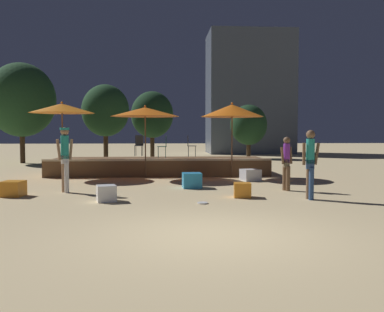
{
  "coord_description": "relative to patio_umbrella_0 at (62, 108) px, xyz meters",
  "views": [
    {
      "loc": [
        -0.8,
        -7.21,
        1.75
      ],
      "look_at": [
        0.0,
        4.96,
        1.07
      ],
      "focal_mm": 40.0,
      "sensor_mm": 36.0,
      "label": 1
    }
  ],
  "objects": [
    {
      "name": "cube_seat_0",
      "position": [
        2.44,
        -5.89,
        -2.47
      ],
      "size": [
        0.57,
        0.57,
        0.41
      ],
      "rotation": [
        0.0,
        0.0,
        0.25
      ],
      "color": "white",
      "rests_on": "ground"
    },
    {
      "name": "cube_seat_3",
      "position": [
        4.78,
        -3.38,
        -2.44
      ],
      "size": [
        0.61,
        0.61,
        0.47
      ],
      "rotation": [
        0.0,
        0.0,
        0.05
      ],
      "color": "#2D9EDB",
      "rests_on": "ground"
    },
    {
      "name": "person_1",
      "position": [
        7.7,
        -5.91,
        -1.67
      ],
      "size": [
        0.48,
        0.31,
        1.81
      ],
      "rotation": [
        0.0,
        0.0,
        1.65
      ],
      "color": "#2D4C7F",
      "rests_on": "ground"
    },
    {
      "name": "bistro_chair_0",
      "position": [
        5.01,
        1.51,
        -1.41
      ],
      "size": [
        0.4,
        0.4,
        0.9
      ],
      "rotation": [
        0.0,
        0.0,
        1.5
      ],
      "color": "#2D3338",
      "rests_on": "wooden_deck"
    },
    {
      "name": "frisbee_disc",
      "position": [
        4.85,
        -6.38,
        -2.65
      ],
      "size": [
        0.26,
        0.26,
        0.03
      ],
      "color": "white",
      "rests_on": "ground"
    },
    {
      "name": "patio_umbrella_0",
      "position": [
        0.0,
        0.0,
        0.0
      ],
      "size": [
        2.46,
        2.46,
        2.94
      ],
      "color": "brown",
      "rests_on": "ground"
    },
    {
      "name": "bistro_chair_2",
      "position": [
        2.82,
        2.07,
        -1.41
      ],
      "size": [
        0.4,
        0.4,
        0.9
      ],
      "rotation": [
        0.0,
        0.0,
        6.17
      ],
      "color": "#2D3338",
      "rests_on": "wooden_deck"
    },
    {
      "name": "background_tree_1",
      "position": [
        0.39,
        9.41,
        0.38
      ],
      "size": [
        2.85,
        2.85,
        4.63
      ],
      "color": "#3D2B1C",
      "rests_on": "ground"
    },
    {
      "name": "bistro_chair_1",
      "position": [
        3.91,
        0.8,
        -1.41
      ],
      "size": [
        0.4,
        0.4,
        0.9
      ],
      "rotation": [
        0.0,
        0.0,
        4.71
      ],
      "color": "#1E4C47",
      "rests_on": "wooden_deck"
    },
    {
      "name": "patio_umbrella_1",
      "position": [
        3.19,
        -0.29,
        -0.14
      ],
      "size": [
        2.61,
        2.61,
        2.79
      ],
      "color": "brown",
      "rests_on": "ground"
    },
    {
      "name": "cube_seat_1",
      "position": [
        7.03,
        -1.5,
        -2.46
      ],
      "size": [
        0.74,
        0.74,
        0.41
      ],
      "rotation": [
        0.0,
        0.0,
        0.24
      ],
      "color": "white",
      "rests_on": "ground"
    },
    {
      "name": "ground_plane",
      "position": [
        4.7,
        -9.55,
        -2.67
      ],
      "size": [
        120.0,
        120.0,
        0.0
      ],
      "primitive_type": "plane",
      "color": "#D1B784"
    },
    {
      "name": "wooden_deck",
      "position": [
        3.7,
        1.34,
        -2.35
      ],
      "size": [
        8.91,
        3.0,
        0.72
      ],
      "color": "brown",
      "rests_on": "ground"
    },
    {
      "name": "background_tree_3",
      "position": [
        3.14,
        11.41,
        0.22
      ],
      "size": [
        2.77,
        2.77,
        4.43
      ],
      "color": "#3D2B1C",
      "rests_on": "ground"
    },
    {
      "name": "background_tree_0",
      "position": [
        9.55,
        11.49,
        -0.43
      ],
      "size": [
        2.45,
        2.45,
        3.59
      ],
      "color": "#3D2B1C",
      "rests_on": "ground"
    },
    {
      "name": "cube_seat_2",
      "position": [
        -0.23,
        -4.84,
        -2.46
      ],
      "size": [
        0.62,
        0.62,
        0.42
      ],
      "rotation": [
        0.0,
        0.0,
        -0.15
      ],
      "color": "orange",
      "rests_on": "ground"
    },
    {
      "name": "cube_seat_4",
      "position": [
        6.01,
        -5.42,
        -2.48
      ],
      "size": [
        0.5,
        0.5,
        0.39
      ],
      "rotation": [
        0.0,
        0.0,
        -0.12
      ],
      "color": "orange",
      "rests_on": "ground"
    },
    {
      "name": "person_2",
      "position": [
        1.04,
        -4.18,
        -1.56
      ],
      "size": [
        0.46,
        0.38,
        1.9
      ],
      "rotation": [
        0.0,
        0.0,
        5.36
      ],
      "color": "#997051",
      "rests_on": "ground"
    },
    {
      "name": "patio_umbrella_2",
      "position": [
        6.54,
        -0.3,
        -0.08
      ],
      "size": [
        2.41,
        2.41,
        2.91
      ],
      "color": "brown",
      "rests_on": "ground"
    },
    {
      "name": "person_0",
      "position": [
        7.57,
        -4.2,
        -1.81
      ],
      "size": [
        0.44,
        0.27,
        1.62
      ],
      "rotation": [
        0.0,
        0.0,
        1.98
      ],
      "color": "brown",
      "rests_on": "ground"
    },
    {
      "name": "distant_building",
      "position": [
        11.06,
        18.91,
        2.32
      ],
      "size": [
        6.91,
        4.62,
        9.99
      ],
      "color": "#4C5666",
      "rests_on": "ground"
    },
    {
      "name": "background_tree_2",
      "position": [
        -4.13,
        8.12,
        0.91
      ],
      "size": [
        3.8,
        3.8,
        5.67
      ],
      "color": "#3D2B1C",
      "rests_on": "ground"
    }
  ]
}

